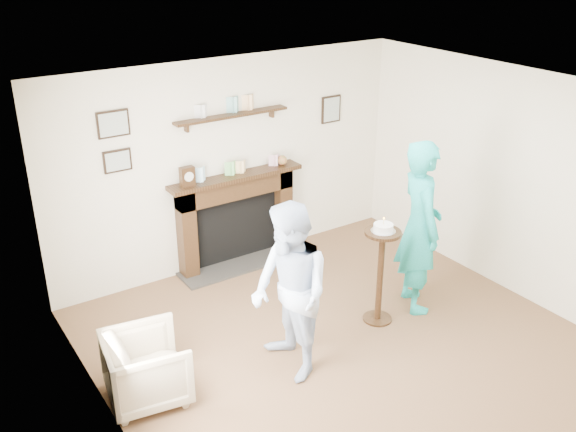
% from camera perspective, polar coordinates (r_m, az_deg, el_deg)
% --- Properties ---
extents(ground, '(5.00, 5.00, 0.00)m').
position_cam_1_polar(ground, '(6.34, 6.54, -12.54)').
color(ground, brown).
rests_on(ground, ground).
extents(room_shell, '(4.54, 5.02, 2.52)m').
position_cam_1_polar(room_shell, '(6.03, 3.06, 3.24)').
color(room_shell, beige).
rests_on(room_shell, ground).
extents(armchair, '(0.78, 0.77, 0.63)m').
position_cam_1_polar(armchair, '(6.00, -12.16, -15.42)').
color(armchair, '#BDA78D').
rests_on(armchair, ground).
extents(man, '(0.70, 0.86, 1.67)m').
position_cam_1_polar(man, '(6.17, 0.19, -13.48)').
color(man, silver).
rests_on(man, ground).
extents(woman, '(0.68, 0.81, 1.88)m').
position_cam_1_polar(woman, '(7.26, 11.01, -7.66)').
color(woman, '#21BDB5').
rests_on(woman, ground).
extents(pedestal_table, '(0.37, 0.37, 1.18)m').
position_cam_1_polar(pedestal_table, '(6.56, 8.29, -3.75)').
color(pedestal_table, black).
rests_on(pedestal_table, ground).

